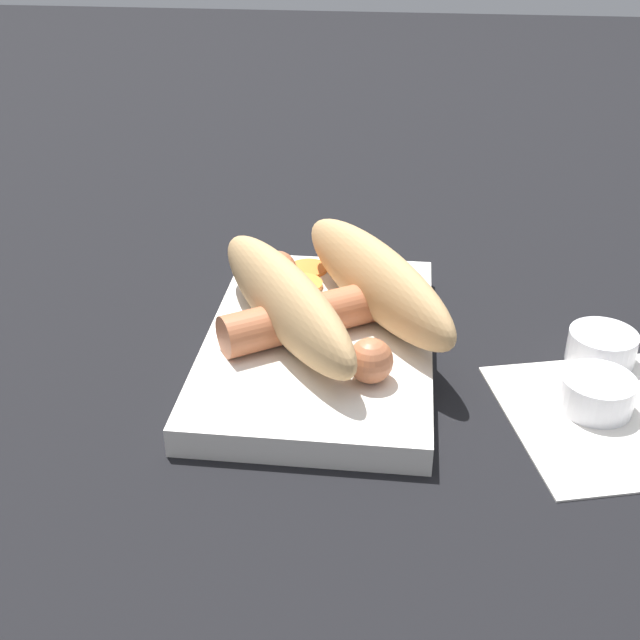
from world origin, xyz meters
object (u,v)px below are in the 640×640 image
Objects in this scene: food_tray at (320,344)px; sausage at (320,311)px; bread_roll at (331,289)px; condiment_cup_near at (596,396)px; condiment_cup_far at (601,349)px.

food_tray is 1.63× the size of sausage.
condiment_cup_near is (0.06, 0.18, -0.04)m from bread_roll.
food_tray is at bearing -85.97° from condiment_cup_far.
condiment_cup_far is (-0.01, 0.20, -0.02)m from sausage.
condiment_cup_near is 0.06m from condiment_cup_far.
condiment_cup_far is at bearing 92.76° from sausage.
condiment_cup_near is at bearing 76.55° from food_tray.
food_tray is 1.10× the size of bread_roll.
sausage reaches higher than food_tray.
bread_roll is (-0.01, 0.01, 0.04)m from food_tray.
bread_roll is at bearing 133.53° from sausage.
bread_roll reaches higher than condiment_cup_near.
condiment_cup_far is at bearing 166.55° from condiment_cup_near.
condiment_cup_far is (-0.01, 0.20, 0.00)m from food_tray.
sausage is 0.20m from condiment_cup_far.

